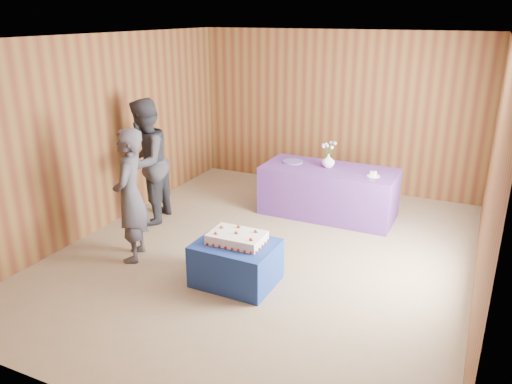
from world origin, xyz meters
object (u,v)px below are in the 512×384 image
Objects in this scene: serving_table at (328,192)px; sheet_cake at (237,238)px; vase at (328,161)px; guest_right at (145,162)px; guest_left at (130,196)px; cake_table at (236,263)px.

sheet_cake is at bearing -97.51° from serving_table.
guest_right reaches higher than vase.
vase is 3.03m from guest_left.
guest_right is (-2.01, 1.03, 0.36)m from sheet_cake.
serving_table is at bearing -44.14° from vase.
sheet_cake is 0.36× the size of guest_right.
vase is 0.12× the size of guest_left.
serving_table is at bearing 108.01° from guest_right.
cake_table is 0.31m from sheet_cake.
serving_table is 2.44m from sheet_cake.
sheet_cake is at bearing 50.33° from guest_right.
vase is at bearing 136.36° from serving_table.
guest_left is at bearing 179.67° from sheet_cake.
serving_table is 2.78m from guest_right.
guest_right is (-0.55, 1.05, 0.08)m from guest_left.
guest_left is (-1.46, 0.01, 0.59)m from cake_table.
guest_right is (-2.35, -1.38, 0.54)m from serving_table.
guest_left is 0.91× the size of guest_right.
serving_table is at bearing 83.34° from cake_table.
cake_table is 2.37m from guest_right.
guest_left is at bearing -125.44° from vase.
guest_left is at bearing -125.96° from serving_table.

